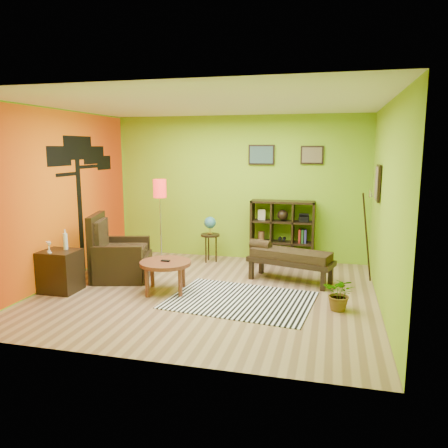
% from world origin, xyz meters
% --- Properties ---
extents(ground, '(5.00, 5.00, 0.00)m').
position_xyz_m(ground, '(0.00, 0.00, 0.00)').
color(ground, '#A6815D').
rests_on(ground, ground).
extents(room_shell, '(5.04, 4.54, 2.82)m').
position_xyz_m(room_shell, '(-0.09, 0.01, 1.80)').
color(room_shell, '#8ABE1E').
rests_on(room_shell, ground).
extents(zebra_rug, '(2.19, 1.71, 0.01)m').
position_xyz_m(zebra_rug, '(0.57, -0.23, 0.01)').
color(zebra_rug, white).
rests_on(zebra_rug, ground).
extents(coffee_table, '(0.78, 0.78, 0.50)m').
position_xyz_m(coffee_table, '(-0.62, -0.12, 0.41)').
color(coffee_table, brown).
rests_on(coffee_table, ground).
extents(armchair, '(1.10, 1.09, 1.10)m').
position_xyz_m(armchair, '(-1.67, 0.36, 0.33)').
color(armchair, black).
rests_on(armchair, ground).
extents(side_cabinet, '(0.54, 0.49, 0.95)m').
position_xyz_m(side_cabinet, '(-2.20, -0.48, 0.32)').
color(side_cabinet, black).
rests_on(side_cabinet, ground).
extents(floor_lamp, '(0.24, 0.24, 1.62)m').
position_xyz_m(floor_lamp, '(-1.24, 1.21, 1.31)').
color(floor_lamp, silver).
rests_on(floor_lamp, ground).
extents(globe_table, '(0.36, 0.36, 0.88)m').
position_xyz_m(globe_table, '(-0.45, 1.78, 0.67)').
color(globe_table, black).
rests_on(globe_table, ground).
extents(cube_shelf, '(1.20, 0.35, 1.20)m').
position_xyz_m(cube_shelf, '(0.91, 2.03, 0.60)').
color(cube_shelf, black).
rests_on(cube_shelf, ground).
extents(bench, '(1.48, 0.86, 0.65)m').
position_xyz_m(bench, '(1.14, 0.88, 0.41)').
color(bench, black).
rests_on(bench, ground).
extents(potted_plant, '(0.54, 0.57, 0.37)m').
position_xyz_m(potted_plant, '(1.96, -0.28, 0.18)').
color(potted_plant, '#26661E').
rests_on(potted_plant, ground).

